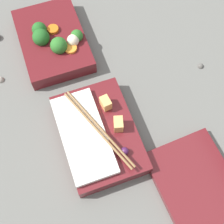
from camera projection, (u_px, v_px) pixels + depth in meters
name	position (u px, v px, depth m)	size (l,w,h in m)	color
ground_plane	(73.00, 89.00, 0.72)	(3.00, 3.00, 0.00)	slate
bento_tray_vegetable	(53.00, 41.00, 0.75)	(0.22, 0.15, 0.07)	maroon
bento_tray_rice	(97.00, 134.00, 0.65)	(0.22, 0.15, 0.06)	maroon
bento_lid	(199.00, 189.00, 0.62)	(0.22, 0.15, 0.02)	maroon
pebble_0	(0.00, 79.00, 0.73)	(0.02, 0.02, 0.02)	gray
pebble_2	(201.00, 66.00, 0.75)	(0.01, 0.01, 0.01)	#595651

